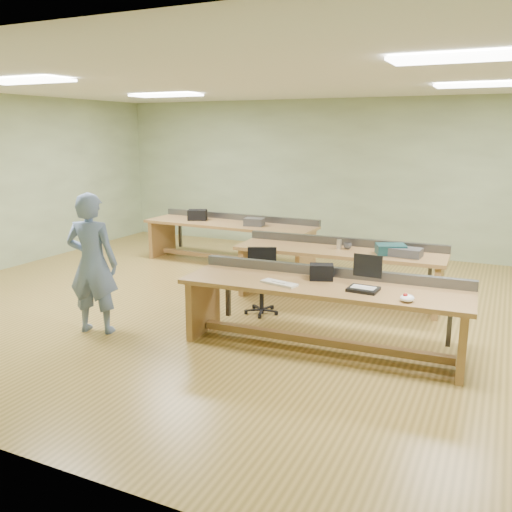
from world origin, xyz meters
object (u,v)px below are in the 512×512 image
object	(u,v)px
workbench_back	(230,233)
camera_bag	(321,272)
workbench_front	(323,300)
task_chair	(262,289)
drinks_can	(339,244)
laptop_base	(363,289)
parts_bin_teal	(391,249)
parts_bin_grey	(406,252)
workbench_mid	(339,262)
person	(92,264)
mug	(348,246)

from	to	relation	value
workbench_back	camera_bag	size ratio (longest dim) A/B	12.45
workbench_front	task_chair	size ratio (longest dim) A/B	3.68
drinks_can	workbench_back	bearing A→B (deg)	151.38
laptop_base	camera_bag	size ratio (longest dim) A/B	1.18
parts_bin_teal	drinks_can	size ratio (longest dim) A/B	2.91
workbench_front	task_chair	bearing A→B (deg)	140.37
parts_bin_grey	drinks_can	xyz separation A→B (m)	(-0.94, 0.08, 0.01)
workbench_mid	camera_bag	bearing A→B (deg)	-82.74
workbench_back	task_chair	xyz separation A→B (m)	(1.69, -2.31, -0.25)
laptop_base	parts_bin_teal	xyz separation A→B (m)	(-0.10, 1.86, 0.05)
workbench_mid	task_chair	bearing A→B (deg)	-131.56
workbench_front	workbench_mid	size ratio (longest dim) A/B	1.07
person	camera_bag	xyz separation A→B (m)	(2.57, 0.81, -0.01)
parts_bin_grey	drinks_can	world-z (taller)	drinks_can
mug	drinks_can	bearing A→B (deg)	-162.11
parts_bin_grey	drinks_can	distance (m)	0.94
task_chair	drinks_can	bearing A→B (deg)	28.83
workbench_back	parts_bin_grey	distance (m)	3.68
workbench_mid	drinks_can	world-z (taller)	drinks_can
drinks_can	task_chair	bearing A→B (deg)	-127.90
person	drinks_can	bearing A→B (deg)	-147.30
task_chair	workbench_front	bearing A→B (deg)	-60.12
person	drinks_can	size ratio (longest dim) A/B	12.85
laptop_base	camera_bag	bearing A→B (deg)	159.85
task_chair	camera_bag	bearing A→B (deg)	-56.87
laptop_base	camera_bag	world-z (taller)	camera_bag
workbench_back	camera_bag	bearing A→B (deg)	-45.56
parts_bin_grey	mug	bearing A→B (deg)	171.82
parts_bin_teal	parts_bin_grey	world-z (taller)	parts_bin_teal
laptop_base	task_chair	size ratio (longest dim) A/B	0.36
drinks_can	mug	bearing A→B (deg)	17.89
drinks_can	laptop_base	bearing A→B (deg)	-66.46
person	parts_bin_grey	size ratio (longest dim) A/B	4.10
workbench_mid	mug	distance (m)	0.26
laptop_base	drinks_can	size ratio (longest dim) A/B	2.33
workbench_back	parts_bin_teal	size ratio (longest dim) A/B	8.46
parts_bin_grey	workbench_front	bearing A→B (deg)	-108.20
parts_bin_teal	person	bearing A→B (deg)	-140.99
camera_bag	parts_bin_teal	world-z (taller)	camera_bag
workbench_back	drinks_can	bearing A→B (deg)	-26.49
mug	parts_bin_grey	bearing A→B (deg)	-8.18
workbench_back	drinks_can	size ratio (longest dim) A/B	24.65
workbench_front	parts_bin_teal	bearing A→B (deg)	75.63
workbench_back	person	size ratio (longest dim) A/B	1.92
workbench_front	mug	distance (m)	1.89
camera_bag	parts_bin_grey	world-z (taller)	camera_bag
workbench_mid	camera_bag	xyz separation A→B (m)	(0.27, -1.64, 0.28)
workbench_mid	person	bearing A→B (deg)	-135.36
workbench_back	camera_bag	xyz separation A→B (m)	(2.74, -3.01, 0.27)
workbench_mid	workbench_front	bearing A→B (deg)	-81.11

